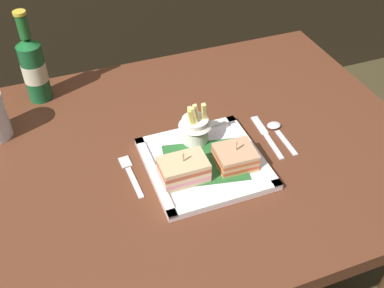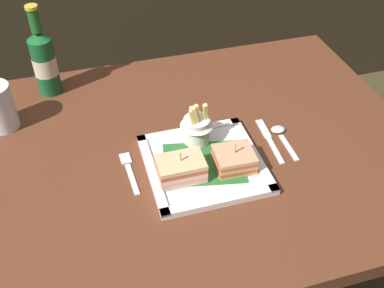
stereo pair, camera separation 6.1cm
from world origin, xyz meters
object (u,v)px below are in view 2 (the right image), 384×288
Objects in this scene: fries_cup at (197,126)px; fork at (129,171)px; beer_bottle at (44,61)px; dining_table at (182,191)px; sandwich_half_left at (181,169)px; square_plate at (204,164)px; knife at (269,139)px; spoon at (281,134)px; sandwich_half_right at (234,159)px.

fries_cup is 0.18m from fork.
beer_bottle is at bearing 134.77° from fries_cup.
dining_table is 4.63× the size of beer_bottle.
sandwich_half_left is at bearing -122.28° from fries_cup.
fries_cup is at bearing 7.00° from dining_table.
square_plate is 0.17m from fork.
sandwich_half_left is 0.76× the size of fork.
beer_bottle reaches higher than fork.
fork is 0.81× the size of knife.
sandwich_half_left is 0.28m from spoon.
dining_table is 0.17m from square_plate.
square_plate is at bearing -65.25° from dining_table.
square_plate is at bearing -51.96° from beer_bottle.
beer_bottle reaches higher than knife.
fork is at bearing 169.32° from square_plate.
sandwich_half_left is at bearing -155.17° from square_plate.
sandwich_half_left is 0.13m from fries_cup.
beer_bottle is (-0.32, 0.32, 0.04)m from fries_cup.
spoon is (0.15, 0.08, -0.03)m from sandwich_half_right.
beer_bottle is (-0.25, 0.43, 0.06)m from sandwich_half_left.
fries_cup is 0.68× the size of knife.
square_plate is (0.03, -0.07, 0.15)m from dining_table.
spoon is at bearing 16.21° from sandwich_half_left.
fries_cup is at bearing 172.47° from spoon.
sandwich_half_left reaches higher than square_plate.
knife is (0.49, -0.35, -0.09)m from beer_bottle.
square_plate is at bearing 24.83° from sandwich_half_left.
square_plate reaches higher than spoon.
beer_bottle is at bearing 130.51° from dining_table.
knife is at bearing -7.19° from dining_table.
sandwich_half_right reaches higher than knife.
fries_cup is at bearing 57.72° from sandwich_half_left.
sandwich_half_right is 0.53× the size of knife.
beer_bottle is at bearing 128.04° from square_plate.
fork is 0.34m from knife.
beer_bottle is at bearing 111.99° from fork.
sandwich_half_right is 0.17m from spoon.
dining_table is at bearing 174.83° from spoon.
beer_bottle is (-0.31, 0.40, 0.09)m from square_plate.
knife is (0.12, 0.07, -0.03)m from sandwich_half_right.
dining_table is 0.26m from knife.
dining_table is 0.23m from sandwich_half_right.
dining_table is 6.94× the size of knife.
fries_cup reaches higher than knife.
dining_table is 0.29m from spoon.
knife is 1.32× the size of spoon.
dining_table is 12.98× the size of sandwich_half_right.
knife is (0.34, 0.02, -0.00)m from fork.
knife is at bearing 14.56° from square_plate.
sandwich_half_left is at bearing -29.78° from fork.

